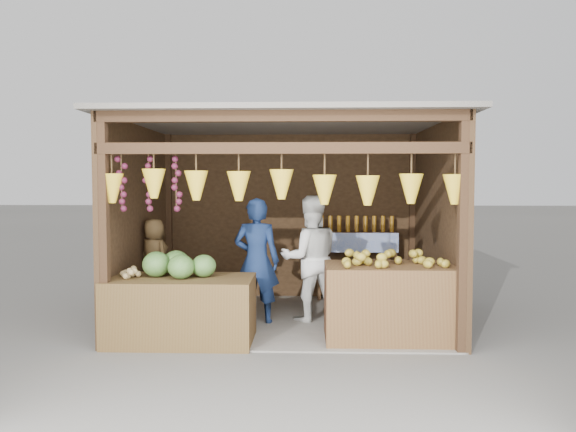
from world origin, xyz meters
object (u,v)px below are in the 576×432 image
object	(u,v)px
counter_right	(392,303)
vendor_seated	(154,257)
woman_standing	(310,258)
counter_left	(181,310)
man_standing	(257,261)

from	to	relation	value
counter_right	vendor_seated	xyz separation A→B (m)	(-3.04, 0.98, 0.39)
vendor_seated	woman_standing	bearing A→B (deg)	-143.87
counter_left	man_standing	world-z (taller)	man_standing
man_standing	counter_left	bearing A→B (deg)	55.23
woman_standing	counter_right	bearing A→B (deg)	124.53
counter_left	counter_right	bearing A→B (deg)	3.71
man_standing	woman_standing	xyz separation A→B (m)	(0.70, 0.17, 0.01)
counter_right	woman_standing	world-z (taller)	woman_standing
man_standing	vendor_seated	world-z (taller)	man_standing
counter_right	man_standing	world-z (taller)	man_standing
counter_right	vendor_seated	world-z (taller)	vendor_seated
woman_standing	vendor_seated	xyz separation A→B (m)	(-2.11, 0.07, -0.00)
counter_left	vendor_seated	distance (m)	1.37
counter_left	woman_standing	size ratio (longest dim) A/B	0.99
counter_right	woman_standing	bearing A→B (deg)	135.79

